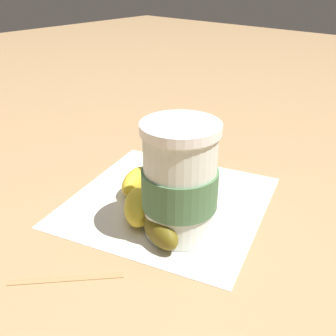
# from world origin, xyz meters

# --- Properties ---
(ground_plane) EXTENTS (3.00, 3.00, 0.00)m
(ground_plane) POSITION_xyz_m (0.00, 0.00, 0.00)
(ground_plane) COLOR tan
(paper_napkin) EXTENTS (0.29, 0.29, 0.00)m
(paper_napkin) POSITION_xyz_m (0.00, 0.00, 0.00)
(paper_napkin) COLOR white
(paper_napkin) RESTS_ON ground_plane
(coffee_cup) EXTENTS (0.08, 0.08, 0.13)m
(coffee_cup) POSITION_xyz_m (-0.05, 0.04, 0.06)
(coffee_cup) COLOR silver
(coffee_cup) RESTS_ON paper_napkin
(muffin) EXTENTS (0.08, 0.08, 0.09)m
(muffin) POSITION_xyz_m (0.01, -0.04, 0.05)
(muffin) COLOR white
(muffin) RESTS_ON paper_napkin
(banana) EXTENTS (0.15, 0.11, 0.03)m
(banana) POSITION_xyz_m (0.00, 0.05, 0.02)
(banana) COLOR yellow
(banana) RESTS_ON paper_napkin
(wooden_stirrer) EXTENTS (0.08, 0.09, 0.00)m
(wooden_stirrer) POSITION_xyz_m (-0.02, 0.17, 0.00)
(wooden_stirrer) COLOR tan
(wooden_stirrer) RESTS_ON ground_plane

